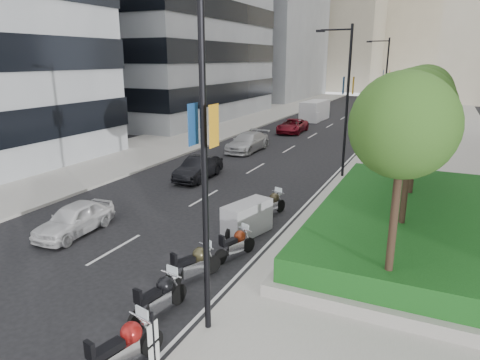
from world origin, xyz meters
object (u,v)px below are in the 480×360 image
Objects in this scene: car_c at (247,142)px; motorcycle_4 at (236,244)px; lamp_post_2 at (384,81)px; delivery_van at (314,111)px; car_b at (198,168)px; lamp_post_1 at (345,95)px; motorcycle_3 at (194,264)px; motorcycle_2 at (159,297)px; motorcycle_6 at (271,204)px; car_a at (74,219)px; lamp_post_0 at (198,147)px; car_d at (292,126)px; motorcycle_1 at (123,349)px; parking_sign at (155,359)px; motorcycle_5 at (247,219)px.

motorcycle_4 is at bearing -65.44° from car_c.
delivery_van is (-8.40, 6.38, -4.01)m from lamp_post_2.
lamp_post_2 is at bearing 67.88° from car_b.
lamp_post_1 is 13.48m from motorcycle_4.
car_c reaches higher than motorcycle_3.
motorcycle_2 is at bearing -66.63° from car_b.
motorcycle_6 is 0.38× the size of delivery_van.
lamp_post_2 is 2.36× the size of car_a.
motorcycle_6 is at bearing 35.54° from car_a.
lamp_post_0 is 4.29× the size of motorcycle_6.
motorcycle_4 is (-1.09, 4.34, -4.53)m from lamp_post_0.
lamp_post_0 is 1.85× the size of car_d.
motorcycle_1 is 25.25m from car_c.
lamp_post_2 is 26.44m from motorcycle_6.
parking_sign reaches higher than motorcycle_5.
lamp_post_0 reaches higher than parking_sign.
motorcycle_6 is at bearing -74.74° from delivery_van.
car_c is at bearing 87.34° from car_a.
lamp_post_1 is at bearing 10.60° from motorcycle_1.
car_d is (-7.96, -3.17, -4.39)m from lamp_post_2.
delivery_van reaches higher than car_c.
car_b is at bearing 52.69° from motorcycle_3.
motorcycle_2 is 1.08× the size of motorcycle_6.
motorcycle_2 is at bearing -77.25° from delivery_van.
parking_sign is 12.21m from motorcycle_6.
lamp_post_2 is 3.79× the size of motorcycle_1.
parking_sign is 0.50× the size of car_c.
lamp_post_0 is at bearing 102.33° from parking_sign.
car_b reaches higher than motorcycle_6.
lamp_post_1 reaches higher than car_a.
motorcycle_5 is 0.45× the size of delivery_van.
car_c is at bearing -86.87° from delivery_van.
motorcycle_6 is (-0.03, 8.94, -0.03)m from motorcycle_2.
motorcycle_3 is (-1.60, 2.23, -4.47)m from lamp_post_0.
lamp_post_0 is 35.00m from lamp_post_2.
lamp_post_1 reaches higher than car_d.
car_c is (-9.08, 24.89, -0.72)m from parking_sign.
motorcycle_6 is 0.42× the size of car_c.
car_c is (-7.56, 24.09, 0.09)m from motorcycle_1.
parking_sign reaches higher than car_a.
car_b is (-7.78, -21.91, -4.38)m from lamp_post_2.
parking_sign is 5.76m from motorcycle_3.
motorcycle_5 reaches higher than motorcycle_3.
motorcycle_1 is 1.12× the size of motorcycle_3.
motorcycle_3 is 0.44× the size of car_d.
lamp_post_1 is 18.00m from lamp_post_2.
car_b reaches higher than car_a.
car_c reaches higher than car_a.
motorcycle_1 is at bearing -156.62° from motorcycle_2.
car_a is 37.82m from delivery_van.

